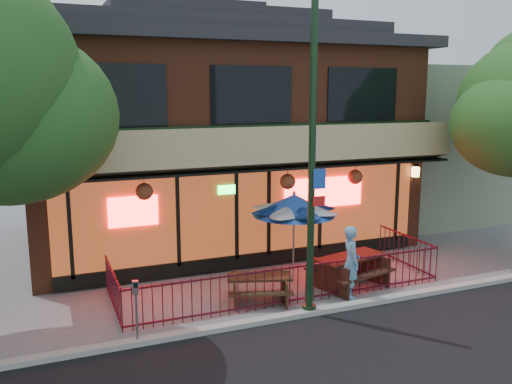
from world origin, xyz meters
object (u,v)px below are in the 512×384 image
(patio_umbrella, at_px, (294,205))
(parking_meter_near, at_px, (136,302))
(pedestrian, at_px, (351,262))
(picnic_table_left, at_px, (259,284))
(picnic_table_right, at_px, (350,267))
(street_light, at_px, (312,180))

(patio_umbrella, bearing_deg, parking_meter_near, -154.87)
(patio_umbrella, height_order, pedestrian, patio_umbrella)
(picnic_table_left, bearing_deg, patio_umbrella, 34.93)
(picnic_table_right, bearing_deg, parking_meter_near, -167.94)
(parking_meter_near, bearing_deg, picnic_table_right, 12.06)
(parking_meter_near, bearing_deg, patio_umbrella, 25.13)
(picnic_table_left, xyz_separation_m, pedestrian, (2.22, -0.60, 0.48))
(pedestrian, relative_size, parking_meter_near, 1.34)
(street_light, relative_size, pedestrian, 3.79)
(picnic_table_left, distance_m, patio_umbrella, 2.41)
(patio_umbrella, height_order, parking_meter_near, patio_umbrella)
(picnic_table_right, relative_size, parking_meter_near, 1.64)
(pedestrian, bearing_deg, parking_meter_near, 109.29)
(picnic_table_left, height_order, patio_umbrella, patio_umbrella)
(street_light, bearing_deg, picnic_table_left, 126.03)
(picnic_table_left, height_order, picnic_table_right, picnic_table_right)
(picnic_table_right, bearing_deg, patio_umbrella, 143.18)
(patio_umbrella, bearing_deg, street_light, -106.03)
(pedestrian, bearing_deg, patio_umbrella, 40.67)
(street_light, relative_size, picnic_table_right, 3.11)
(pedestrian, bearing_deg, picnic_table_right, -17.92)
(picnic_table_left, distance_m, pedestrian, 2.35)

